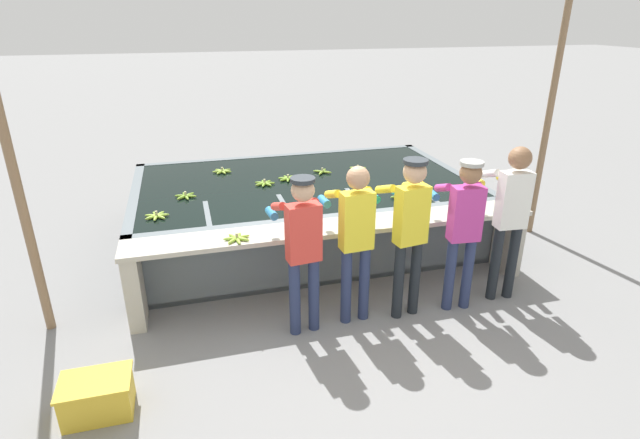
# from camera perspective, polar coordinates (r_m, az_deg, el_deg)

# --- Properties ---
(ground_plane) EXTENTS (80.00, 80.00, 0.00)m
(ground_plane) POSITION_cam_1_polar(r_m,az_deg,el_deg) (5.62, 2.84, -9.59)
(ground_plane) COLOR gray
(ground_plane) RESTS_ON ground
(wash_tank) EXTENTS (4.55, 2.84, 0.86)m
(wash_tank) POSITION_cam_1_polar(r_m,az_deg,el_deg) (7.03, -1.80, 1.15)
(wash_tank) COLOR slate
(wash_tank) RESTS_ON ground
(work_ledge) EXTENTS (4.55, 0.45, 0.86)m
(work_ledge) POSITION_cam_1_polar(r_m,az_deg,el_deg) (5.51, 2.23, -2.95)
(work_ledge) COLOR #B7B2A3
(work_ledge) RESTS_ON ground
(worker_0) EXTENTS (0.45, 0.73, 1.63)m
(worker_0) POSITION_cam_1_polar(r_m,az_deg,el_deg) (4.73, -2.02, -2.50)
(worker_0) COLOR navy
(worker_0) RESTS_ON ground
(worker_1) EXTENTS (0.44, 0.72, 1.67)m
(worker_1) POSITION_cam_1_polar(r_m,az_deg,el_deg) (4.92, 4.08, -1.29)
(worker_1) COLOR navy
(worker_1) RESTS_ON ground
(worker_2) EXTENTS (0.47, 0.74, 1.71)m
(worker_2) POSITION_cam_1_polar(r_m,az_deg,el_deg) (5.06, 10.15, -0.40)
(worker_2) COLOR #1E2328
(worker_2) RESTS_ON ground
(worker_3) EXTENTS (0.45, 0.73, 1.65)m
(worker_3) POSITION_cam_1_polar(r_m,az_deg,el_deg) (5.33, 16.07, -0.23)
(worker_3) COLOR navy
(worker_3) RESTS_ON ground
(worker_4) EXTENTS (0.44, 0.73, 1.74)m
(worker_4) POSITION_cam_1_polar(r_m,az_deg,el_deg) (5.67, 20.92, 1.10)
(worker_4) COLOR #1E2328
(worker_4) RESTS_ON ground
(banana_bunch_floating_0) EXTENTS (0.28, 0.28, 0.08)m
(banana_bunch_floating_0) POSITION_cam_1_polar(r_m,az_deg,el_deg) (6.74, -6.36, 4.14)
(banana_bunch_floating_0) COLOR #7FAD33
(banana_bunch_floating_0) RESTS_ON wash_tank
(banana_bunch_floating_1) EXTENTS (0.27, 0.28, 0.08)m
(banana_bunch_floating_1) POSITION_cam_1_polar(r_m,az_deg,el_deg) (6.29, 9.20, 2.65)
(banana_bunch_floating_1) COLOR #75A333
(banana_bunch_floating_1) RESTS_ON wash_tank
(banana_bunch_floating_2) EXTENTS (0.28, 0.28, 0.08)m
(banana_bunch_floating_2) POSITION_cam_1_polar(r_m,az_deg,el_deg) (7.35, 4.34, 5.80)
(banana_bunch_floating_2) COLOR #9EC642
(banana_bunch_floating_2) RESTS_ON wash_tank
(banana_bunch_floating_3) EXTENTS (0.25, 0.25, 0.08)m
(banana_bunch_floating_3) POSITION_cam_1_polar(r_m,az_deg,el_deg) (7.20, 0.26, 5.50)
(banana_bunch_floating_3) COLOR #8CB738
(banana_bunch_floating_3) RESTS_ON wash_tank
(banana_bunch_floating_4) EXTENTS (0.28, 0.28, 0.08)m
(banana_bunch_floating_4) POSITION_cam_1_polar(r_m,az_deg,el_deg) (6.44, -15.11, 2.62)
(banana_bunch_floating_4) COLOR #7FAD33
(banana_bunch_floating_4) RESTS_ON wash_tank
(banana_bunch_floating_5) EXTENTS (0.27, 0.28, 0.08)m
(banana_bunch_floating_5) POSITION_cam_1_polar(r_m,az_deg,el_deg) (7.36, -11.11, 5.45)
(banana_bunch_floating_5) COLOR #9EC642
(banana_bunch_floating_5) RESTS_ON wash_tank
(banana_bunch_floating_6) EXTENTS (0.28, 0.28, 0.08)m
(banana_bunch_floating_6) POSITION_cam_1_polar(r_m,az_deg,el_deg) (5.90, -18.18, 0.40)
(banana_bunch_floating_6) COLOR #9EC642
(banana_bunch_floating_6) RESTS_ON wash_tank
(banana_bunch_floating_7) EXTENTS (0.27, 0.28, 0.08)m
(banana_bunch_floating_7) POSITION_cam_1_polar(r_m,az_deg,el_deg) (6.91, -3.68, 4.70)
(banana_bunch_floating_7) COLOR #7FAD33
(banana_bunch_floating_7) RESTS_ON wash_tank
(banana_bunch_ledge_0) EXTENTS (0.27, 0.28, 0.08)m
(banana_bunch_ledge_0) POSITION_cam_1_polar(r_m,az_deg,el_deg) (6.02, 16.57, 1.07)
(banana_bunch_ledge_0) COLOR #7FAD33
(banana_bunch_ledge_0) RESTS_ON work_ledge
(banana_bunch_ledge_1) EXTENTS (0.28, 0.28, 0.08)m
(banana_bunch_ledge_1) POSITION_cam_1_polar(r_m,az_deg,el_deg) (5.11, -9.47, -2.14)
(banana_bunch_ledge_1) COLOR #93BC3D
(banana_bunch_ledge_1) RESTS_ON work_ledge
(knife_0) EXTENTS (0.15, 0.34, 0.02)m
(knife_0) POSITION_cam_1_polar(r_m,az_deg,el_deg) (5.81, 10.70, 0.79)
(knife_0) COLOR silver
(knife_0) RESTS_ON work_ledge
(crate) EXTENTS (0.55, 0.39, 0.32)m
(crate) POSITION_cam_1_polar(r_m,az_deg,el_deg) (4.57, -24.09, -17.97)
(crate) COLOR gold
(crate) RESTS_ON ground
(support_post_left) EXTENTS (0.09, 0.09, 3.20)m
(support_post_left) POSITION_cam_1_polar(r_m,az_deg,el_deg) (5.30, -31.48, 4.01)
(support_post_left) COLOR #846647
(support_post_left) RESTS_ON ground
(support_post_right) EXTENTS (0.09, 0.09, 3.20)m
(support_post_right) POSITION_cam_1_polar(r_m,az_deg,el_deg) (7.56, 24.57, 9.97)
(support_post_right) COLOR #846647
(support_post_right) RESTS_ON ground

